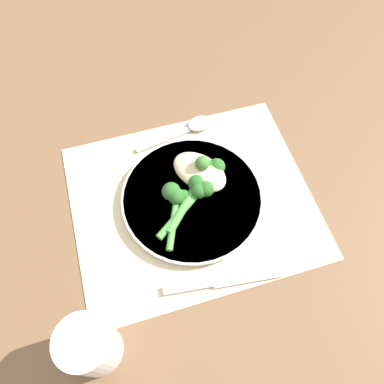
# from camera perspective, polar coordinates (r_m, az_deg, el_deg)

# --- Properties ---
(ground_plane) EXTENTS (3.00, 3.00, 0.00)m
(ground_plane) POSITION_cam_1_polar(r_m,az_deg,el_deg) (0.66, -0.00, -1.37)
(ground_plane) COLOR brown
(placemat) EXTENTS (0.41, 0.35, 0.00)m
(placemat) POSITION_cam_1_polar(r_m,az_deg,el_deg) (0.65, -0.00, -1.29)
(placemat) COLOR beige
(placemat) RESTS_ON ground_plane
(plate) EXTENTS (0.24, 0.24, 0.01)m
(plate) POSITION_cam_1_polar(r_m,az_deg,el_deg) (0.65, -0.00, -0.88)
(plate) COLOR silver
(plate) RESTS_ON placemat
(chicken_fillet) EXTENTS (0.11, 0.12, 0.03)m
(chicken_fillet) POSITION_cam_1_polar(r_m,az_deg,el_deg) (0.65, 1.15, 3.12)
(chicken_fillet) COLOR beige
(chicken_fillet) RESTS_ON plate
(pesto_dollop_primary) EXTENTS (0.03, 0.03, 0.03)m
(pesto_dollop_primary) POSITION_cam_1_polar(r_m,az_deg,el_deg) (0.63, 1.60, 4.43)
(pesto_dollop_primary) COLOR #3D702D
(pesto_dollop_primary) RESTS_ON chicken_fillet
(broccoli_stalk_rear) EXTENTS (0.11, 0.10, 0.03)m
(broccoli_stalk_rear) POSITION_cam_1_polar(r_m,az_deg,el_deg) (0.65, 2.48, 2.98)
(broccoli_stalk_rear) COLOR green
(broccoli_stalk_rear) RESTS_ON plate
(broccoli_stalk_right) EXTENTS (0.11, 0.11, 0.02)m
(broccoli_stalk_right) POSITION_cam_1_polar(r_m,az_deg,el_deg) (0.64, 0.59, 0.76)
(broccoli_stalk_right) COLOR green
(broccoli_stalk_right) RESTS_ON plate
(broccoli_stalk_left) EXTENTS (0.12, 0.10, 0.03)m
(broccoli_stalk_left) POSITION_cam_1_polar(r_m,az_deg,el_deg) (0.63, 0.74, 0.05)
(broccoli_stalk_left) COLOR green
(broccoli_stalk_left) RESTS_ON plate
(broccoli_stalk_front) EXTENTS (0.06, 0.11, 0.03)m
(broccoli_stalk_front) POSITION_cam_1_polar(r_m,az_deg,el_deg) (0.62, -2.69, -0.94)
(broccoli_stalk_front) COLOR green
(broccoli_stalk_front) RESTS_ON plate
(knife) EXTENTS (0.19, 0.04, 0.01)m
(knife) POSITION_cam_1_polar(r_m,az_deg,el_deg) (0.60, 4.39, -13.37)
(knife) COLOR silver
(knife) RESTS_ON placemat
(spoon) EXTENTS (0.16, 0.05, 0.01)m
(spoon) POSITION_cam_1_polar(r_m,az_deg,el_deg) (0.73, -0.03, 9.91)
(spoon) COLOR silver
(spoon) RESTS_ON placemat
(water_glass) EXTENTS (0.07, 0.07, 0.10)m
(water_glass) POSITION_cam_1_polar(r_m,az_deg,el_deg) (0.55, -15.25, -21.71)
(water_glass) COLOR silver
(water_glass) RESTS_ON ground_plane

